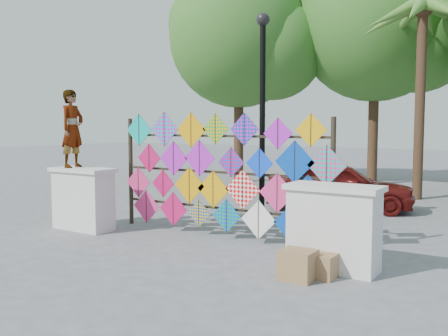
{
  "coord_description": "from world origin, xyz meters",
  "views": [
    {
      "loc": [
        5.28,
        -7.21,
        2.15
      ],
      "look_at": [
        0.25,
        0.6,
        1.36
      ],
      "focal_mm": 40.0,
      "sensor_mm": 36.0,
      "label": 1
    }
  ],
  "objects_px": {
    "sedan": "(339,186)",
    "lamppost": "(262,99)",
    "vendor_woman": "(72,129)",
    "kite_rack": "(220,175)"
  },
  "relations": [
    {
      "from": "sedan",
      "to": "lamppost",
      "type": "relative_size",
      "value": 0.81
    },
    {
      "from": "sedan",
      "to": "lamppost",
      "type": "distance_m",
      "value": 3.64
    },
    {
      "from": "kite_rack",
      "to": "lamppost",
      "type": "bearing_deg",
      "value": 79.81
    },
    {
      "from": "vendor_woman",
      "to": "lamppost",
      "type": "height_order",
      "value": "lamppost"
    },
    {
      "from": "sedan",
      "to": "vendor_woman",
      "type": "bearing_deg",
      "value": 121.98
    },
    {
      "from": "lamppost",
      "to": "kite_rack",
      "type": "bearing_deg",
      "value": -100.19
    },
    {
      "from": "sedan",
      "to": "lamppost",
      "type": "bearing_deg",
      "value": 146.89
    },
    {
      "from": "vendor_woman",
      "to": "lamppost",
      "type": "bearing_deg",
      "value": -63.96
    },
    {
      "from": "lamppost",
      "to": "vendor_woman",
      "type": "bearing_deg",
      "value": -146.13
    },
    {
      "from": "sedan",
      "to": "lamppost",
      "type": "height_order",
      "value": "lamppost"
    }
  ]
}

